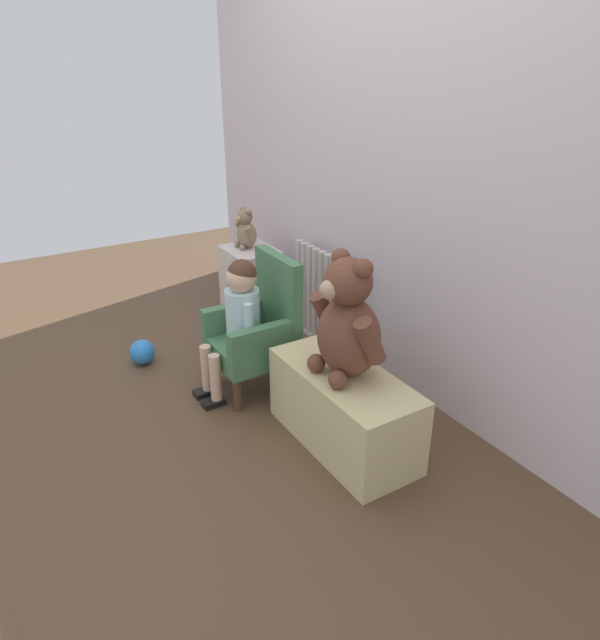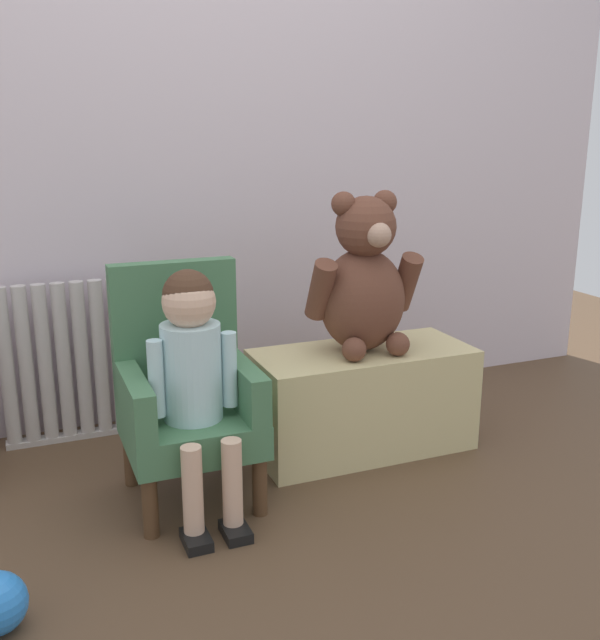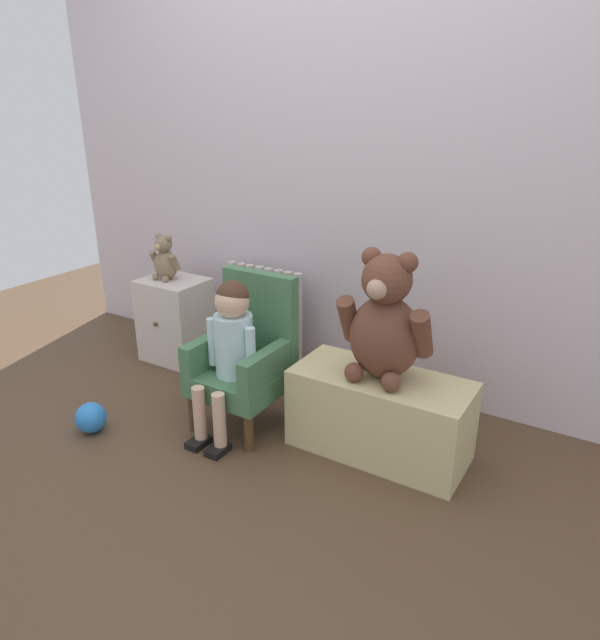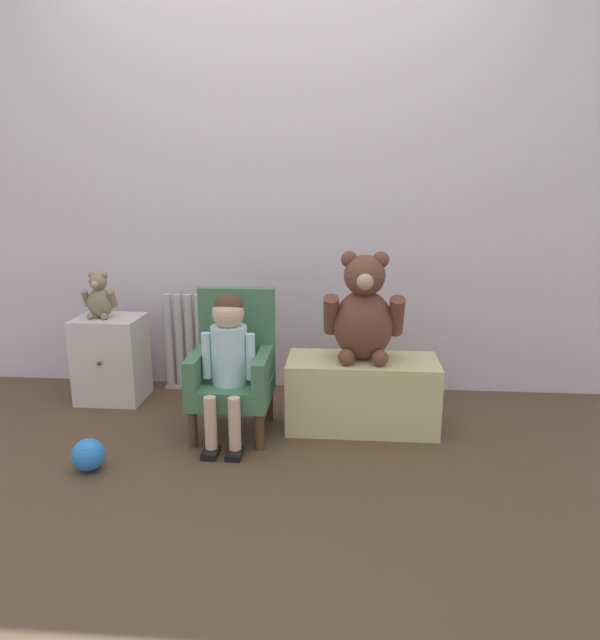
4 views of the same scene
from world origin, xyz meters
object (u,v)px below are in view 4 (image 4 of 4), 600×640
(small_dresser, at_px, (111,359))
(child_figure, at_px, (228,347))
(large_teddy_bear, at_px, (364,313))
(toy_ball, at_px, (89,455))
(small_teddy_bear, at_px, (100,298))
(radiator, at_px, (205,343))
(low_bench, at_px, (362,393))
(child_armchair, at_px, (234,368))

(small_dresser, xyz_separation_m, child_figure, (0.77, -0.45, 0.22))
(large_teddy_bear, relative_size, toy_ball, 3.81)
(small_teddy_bear, height_order, toy_ball, small_teddy_bear)
(radiator, bearing_deg, child_figure, -66.96)
(child_figure, relative_size, low_bench, 0.95)
(child_figure, distance_m, large_teddy_bear, 0.67)
(small_teddy_bear, xyz_separation_m, toy_ball, (0.26, -0.80, -0.52))
(child_figure, xyz_separation_m, toy_ball, (-0.55, -0.35, -0.39))
(child_armchair, xyz_separation_m, toy_ball, (-0.55, -0.47, -0.25))
(child_armchair, bearing_deg, low_bench, 7.25)
(child_figure, height_order, low_bench, child_figure)
(child_figure, xyz_separation_m, large_teddy_bear, (0.63, 0.20, 0.13))
(child_figure, bearing_deg, small_dresser, 149.52)
(toy_ball, bearing_deg, child_figure, 32.86)
(child_armchair, height_order, low_bench, child_armchair)
(small_dresser, relative_size, toy_ball, 3.41)
(child_armchair, bearing_deg, large_teddy_bear, 7.77)
(child_armchair, distance_m, toy_ball, 0.76)
(radiator, bearing_deg, small_teddy_bear, -158.74)
(radiator, xyz_separation_m, large_teddy_bear, (0.91, -0.45, 0.31))
(child_figure, bearing_deg, radiator, 113.04)
(low_bench, bearing_deg, small_dresser, 169.51)
(child_armchair, bearing_deg, toy_ball, -139.63)
(small_dresser, distance_m, small_teddy_bear, 0.35)
(toy_ball, bearing_deg, large_teddy_bear, 25.09)
(small_dresser, xyz_separation_m, toy_ball, (0.22, -0.81, -0.17))
(small_dresser, height_order, large_teddy_bear, large_teddy_bear)
(toy_ball, bearing_deg, low_bench, 24.83)
(radiator, relative_size, small_teddy_bear, 2.25)
(small_dresser, relative_size, child_armchair, 0.68)
(large_teddy_bear, xyz_separation_m, small_teddy_bear, (-1.43, 0.25, 0.00))
(small_dresser, height_order, child_figure, child_figure)
(child_armchair, relative_size, low_bench, 0.94)
(small_dresser, xyz_separation_m, child_armchair, (0.77, -0.34, 0.08))
(radiator, xyz_separation_m, toy_ball, (-0.27, -1.01, -0.22))
(low_bench, height_order, toy_ball, low_bench)
(child_armchair, distance_m, large_teddy_bear, 0.69)
(toy_ball, bearing_deg, radiator, 74.94)
(small_dresser, bearing_deg, child_figure, -30.48)
(small_dresser, bearing_deg, toy_ball, -74.79)
(small_dresser, height_order, low_bench, small_dresser)
(small_dresser, xyz_separation_m, low_bench, (1.40, -0.26, -0.06))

